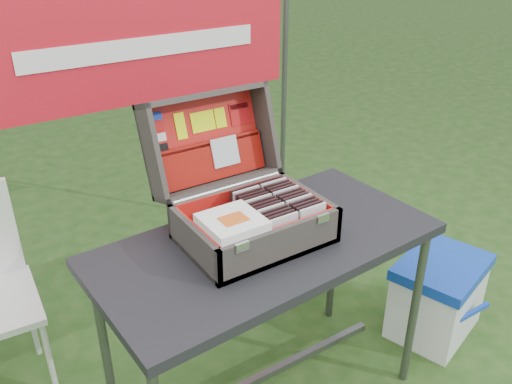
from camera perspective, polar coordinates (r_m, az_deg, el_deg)
table at (r=2.25m, az=1.00°, el=-13.74°), size 1.31×0.71×0.80m
table_top at (r=2.02m, az=1.09°, el=-5.57°), size 1.31×0.71×0.04m
table_leg_fr at (r=2.43m, az=16.29°, el=-12.02°), size 0.04×0.04×0.76m
table_leg_bl at (r=2.26m, az=-15.67°, el=-15.29°), size 0.04×0.04×0.76m
table_leg_br at (r=2.71m, az=8.15°, el=-6.47°), size 0.04×0.04×0.76m
table_brace at (r=2.44m, az=0.95°, el=-18.70°), size 1.13×0.03×0.03m
suitcase at (r=1.94m, az=-1.16°, el=1.60°), size 0.52×0.53×0.47m
suitcase_base_bottom at (r=2.00m, az=-0.18°, el=-4.79°), size 0.52×0.37×0.02m
suitcase_base_wall_front at (r=1.85m, az=2.76°, el=-5.64°), size 0.52×0.02×0.14m
suitcase_base_wall_back at (r=2.10m, az=-2.77°, el=-1.31°), size 0.52×0.02×0.14m
suitcase_base_wall_left at (r=1.87m, az=-6.60°, el=-5.44°), size 0.02×0.37×0.14m
suitcase_base_wall_right at (r=2.10m, az=5.49°, el=-1.44°), size 0.02×0.37×0.14m
suitcase_liner_floor at (r=2.00m, az=-0.18°, el=-4.47°), size 0.48×0.33×0.01m
suitcase_latch_left at (r=1.74m, az=-1.48°, el=-5.79°), size 0.05×0.01×0.03m
suitcase_latch_right at (r=1.90m, az=7.05°, el=-2.76°), size 0.05×0.01×0.03m
suitcase_hinge at (r=2.08m, az=-2.96°, el=0.48°), size 0.46×0.02×0.02m
suitcase_lid_back at (r=2.17m, az=-5.45°, el=5.47°), size 0.52×0.13×0.36m
suitcase_lid_rim_far at (r=2.10m, az=-5.65°, el=10.11°), size 0.52×0.14×0.06m
suitcase_lid_rim_near at (r=2.14m, az=-3.89°, el=0.90°), size 0.52×0.14×0.06m
suitcase_lid_rim_left at (r=2.02m, az=-10.94°, el=3.95°), size 0.02×0.25×0.39m
suitcase_lid_rim_right at (r=2.23m, az=0.86°, el=6.78°), size 0.02×0.25×0.39m
suitcase_lid_liner at (r=2.15m, az=-5.30°, el=5.47°), size 0.47×0.11×0.31m
suitcase_liner_wall_front at (r=1.86m, az=2.53°, el=-5.19°), size 0.48×0.01×0.12m
suitcase_liner_wall_back at (r=2.09m, az=-2.59°, el=-1.21°), size 0.48×0.01×0.12m
suitcase_liner_wall_left at (r=1.87m, az=-6.25°, el=-5.06°), size 0.01×0.33×0.12m
suitcase_liner_wall_right at (r=2.09m, az=5.22°, el=-1.29°), size 0.01×0.33×0.12m
suitcase_lid_pocket at (r=2.15m, az=-4.65°, el=3.24°), size 0.46×0.08×0.15m
suitcase_pocket_edge at (r=2.13m, az=-4.95°, el=5.16°), size 0.45×0.03×0.03m
suitcase_pocket_cd at (r=2.15m, az=-3.28°, el=4.27°), size 0.12×0.05×0.11m
lid_sticker_cc_a at (r=2.07m, az=-10.56°, el=7.84°), size 0.05×0.01×0.03m
lid_sticker_cc_b at (r=2.07m, az=-10.33°, el=6.75°), size 0.05×0.01×0.03m
lid_sticker_cc_c at (r=2.07m, az=-10.10°, el=5.67°), size 0.05×0.01×0.03m
lid_sticker_cc_d at (r=2.07m, az=-9.88°, el=4.59°), size 0.05×0.01×0.03m
lid_card_neon_tall at (r=2.10m, az=-7.94°, el=6.88°), size 0.04×0.03×0.10m
lid_card_neon_main at (r=2.14m, az=-5.60°, el=7.40°), size 0.10×0.03×0.08m
lid_card_neon_small at (r=2.18m, az=-3.77°, el=7.81°), size 0.05×0.03×0.08m
lid_sticker_band at (r=2.22m, az=-1.69°, el=8.26°), size 0.09×0.03×0.09m
lid_sticker_band_bar at (r=2.22m, az=-1.83°, el=9.02°), size 0.08×0.01×0.02m
cd_left_0 at (r=1.88m, az=2.95°, el=-4.28°), size 0.11×0.01×0.13m
cd_left_1 at (r=1.89m, az=2.59°, el=-4.01°), size 0.11×0.01×0.13m
cd_left_2 at (r=1.91m, az=2.24°, el=-3.75°), size 0.11×0.01×0.13m
cd_left_3 at (r=1.92m, az=1.89°, el=-3.49°), size 0.11×0.01×0.13m
cd_left_4 at (r=1.94m, az=1.55°, el=-3.23°), size 0.11×0.01×0.13m
cd_left_5 at (r=1.95m, az=1.21°, el=-2.98°), size 0.11×0.01×0.13m
cd_left_6 at (r=1.97m, az=0.88°, el=-2.73°), size 0.11×0.01×0.13m
cd_left_7 at (r=1.98m, az=0.55°, el=-2.48°), size 0.11×0.01×0.13m
cd_left_8 at (r=1.99m, az=0.23°, el=-2.24°), size 0.11×0.01×0.13m
cd_left_9 at (r=2.01m, az=-0.09°, el=-2.00°), size 0.11×0.01×0.13m
cd_left_10 at (r=2.02m, az=-0.40°, el=-1.76°), size 0.11×0.01×0.13m
cd_left_11 at (r=2.04m, az=-0.71°, el=-1.53°), size 0.11×0.01×0.13m
cd_left_12 at (r=2.05m, az=-1.02°, el=-1.30°), size 0.11×0.01×0.13m
cd_left_13 at (r=2.07m, az=-1.32°, el=-1.08°), size 0.11×0.01×0.13m
cd_right_0 at (r=1.95m, az=5.93°, el=-3.21°), size 0.11×0.01×0.13m
cd_right_1 at (r=1.96m, az=5.56°, el=-2.96°), size 0.11×0.01×0.13m
cd_right_2 at (r=1.97m, az=5.20°, el=-2.71°), size 0.11×0.01×0.13m
cd_right_3 at (r=1.99m, az=4.84°, el=-2.47°), size 0.11×0.01×0.13m
cd_right_4 at (r=2.00m, az=4.49°, el=-2.23°), size 0.11×0.01×0.13m
cd_right_5 at (r=2.01m, az=4.14°, el=-1.99°), size 0.11×0.01×0.13m
cd_right_6 at (r=2.03m, az=3.80°, el=-1.76°), size 0.11×0.01×0.13m
cd_right_7 at (r=2.04m, az=3.46°, el=-1.53°), size 0.11×0.01×0.13m
cd_right_8 at (r=2.06m, az=3.12°, el=-1.30°), size 0.11×0.01×0.13m
cd_right_9 at (r=2.07m, az=2.79°, el=-1.07°), size 0.11×0.01×0.13m
cd_right_10 at (r=2.09m, az=2.47°, el=-0.85°), size 0.11×0.01×0.13m
cd_right_11 at (r=2.10m, az=2.15°, el=-0.63°), size 0.11×0.01×0.13m
cd_right_12 at (r=2.11m, az=1.84°, el=-0.42°), size 0.11×0.01×0.13m
cd_right_13 at (r=2.13m, az=1.52°, el=-0.21°), size 0.11×0.01×0.13m
songbook_0 at (r=1.83m, az=-2.53°, el=-3.50°), size 0.19×0.19×0.00m
songbook_1 at (r=1.82m, az=-2.53°, el=-3.36°), size 0.19×0.19×0.00m
songbook_2 at (r=1.82m, az=-2.54°, el=-3.23°), size 0.19×0.19×0.00m
songbook_3 at (r=1.82m, az=-2.54°, el=-3.09°), size 0.19×0.19×0.00m
songbook_4 at (r=1.82m, az=-2.54°, el=-2.96°), size 0.19×0.19×0.00m
songbook_5 at (r=1.81m, az=-2.55°, el=-2.82°), size 0.19×0.19×0.00m
songbook_graphic at (r=1.80m, az=-2.39°, el=-2.85°), size 0.09×0.07×0.00m
cooler at (r=2.85m, az=18.53°, el=-10.34°), size 0.54×0.47×0.40m
cooler_body at (r=2.87m, az=18.45°, el=-10.77°), size 0.51×0.44×0.35m
cooler_lid at (r=2.75m, az=19.06°, el=-7.46°), size 0.54×0.47×0.05m
cooler_handle at (r=2.76m, az=21.54°, el=-11.87°), size 0.27×0.02×0.02m
chair_leg_fr at (r=2.48m, az=-20.83°, el=-16.41°), size 0.02×0.02×0.47m
chair_leg_br at (r=2.75m, az=-22.69°, el=-11.81°), size 0.02×0.02×0.47m
chair_upright_right at (r=2.53m, az=-24.63°, el=-3.44°), size 0.02×0.02×0.44m
cardboard_box at (r=2.98m, az=5.52°, el=-7.20°), size 0.37×0.13×0.39m
banner_post_right at (r=3.28m, az=2.94°, el=9.07°), size 0.03×0.03×1.70m
banner at (r=2.76m, az=-11.69°, el=14.72°), size 1.60×0.02×0.55m
banner_text at (r=2.74m, az=-11.59°, el=14.68°), size 1.20×0.00×0.10m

